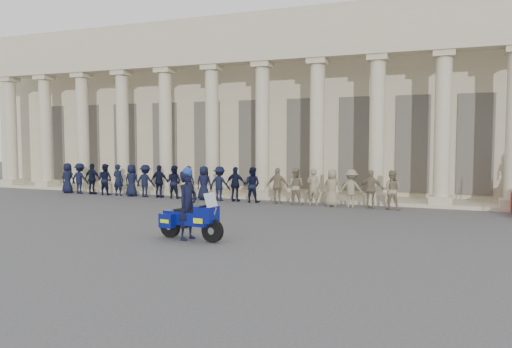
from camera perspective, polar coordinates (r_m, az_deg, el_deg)
The scene contains 5 objects.
ground at distance 15.51m, azimuth -5.53°, elevation -6.31°, with size 90.00×90.00×0.00m, color #464648.
building at distance 29.20m, azimuth 7.98°, elevation 7.41°, with size 40.00×12.50×9.00m.
officer_rank at distance 22.77m, azimuth -5.71°, elevation -1.05°, with size 16.96×0.59×1.55m.
motorcycle at distance 13.86m, azimuth -7.41°, elevation -5.13°, with size 2.08×0.92×1.34m.
rider at distance 13.87m, azimuth -7.81°, elevation -3.41°, with size 0.55×0.75×2.01m.
Camera 1 is at (7.05, -13.54, 2.77)m, focal length 35.00 mm.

